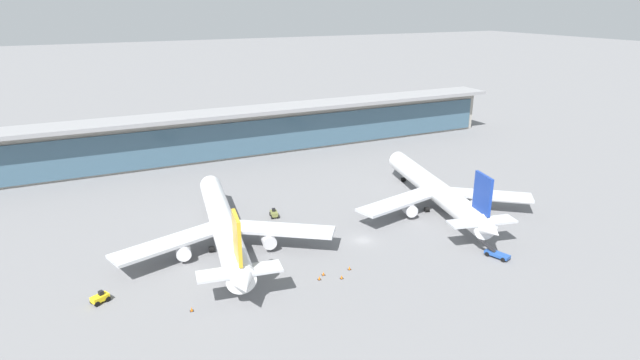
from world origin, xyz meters
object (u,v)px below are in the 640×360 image
Objects in this scene: safety_cone_charlie at (319,278)px; service_truck_mid_apron_olive at (274,214)px; service_truck_under_wing_yellow at (100,298)px; safety_cone_delta at (349,268)px; safety_cone_alpha at (192,309)px; safety_cone_echo at (342,277)px; safety_cone_bravo at (323,274)px; airliner_centre_stand at (436,190)px; airliner_left_stand at (224,226)px; service_truck_near_nose_blue at (496,254)px.

service_truck_mid_apron_olive is at bearing 84.19° from safety_cone_charlie.
service_truck_under_wing_yellow is 43.73m from safety_cone_delta.
safety_cone_alpha is 26.94m from safety_cone_echo.
safety_cone_alpha is at bearing -178.35° from safety_cone_delta.
safety_cone_bravo is 1.00× the size of safety_cone_echo.
safety_cone_alpha is (-63.18, -18.31, -4.48)m from airliner_centre_stand.
safety_cone_alpha is (-11.44, -20.30, -4.48)m from airliner_left_stand.
airliner_centre_stand reaches higher than service_truck_under_wing_yellow.
airliner_centre_stand is 76.95m from service_truck_under_wing_yellow.
safety_cone_charlie is at bearing -95.81° from service_truck_mid_apron_olive.
service_truck_mid_apron_olive is 4.46× the size of safety_cone_charlie.
service_truck_near_nose_blue is at bearing -13.17° from service_truck_under_wing_yellow.
safety_cone_charlie and safety_cone_echo have the same top height.
airliner_centre_stand is at bearing 23.95° from safety_cone_bravo.
safety_cone_charlie is (36.20, -9.27, -0.56)m from service_truck_under_wing_yellow.
service_truck_under_wing_yellow reaches higher than safety_cone_echo.
service_truck_under_wing_yellow is 37.38m from safety_cone_charlie.
safety_cone_charlie is 6.77m from safety_cone_delta.
safety_cone_delta is (-28.33, 8.30, -0.49)m from service_truck_near_nose_blue.
service_truck_under_wing_yellow is 41.43m from safety_cone_echo.
safety_cone_alpha is 1.00× the size of safety_cone_delta.
safety_cone_bravo is at bearing -93.35° from service_truck_mid_apron_olive.
service_truck_under_wing_yellow reaches higher than safety_cone_charlie.
service_truck_under_wing_yellow is 38.47m from safety_cone_bravo.
service_truck_mid_apron_olive reaches higher than safety_cone_echo.
airliner_left_stand is at bearing 133.34° from safety_cone_delta.
airliner_centre_stand is 81.01× the size of safety_cone_alpha.
safety_cone_alpha is 23.08m from safety_cone_charlie.
safety_cone_delta is at bearing 38.41° from safety_cone_echo.
airliner_left_stand is at bearing 24.27° from service_truck_under_wing_yellow.
safety_cone_bravo and safety_cone_charlie have the same top height.
safety_cone_charlie is at bearing -140.24° from safety_cone_bravo.
airliner_centre_stand is at bearing 24.59° from safety_cone_charlie.
safety_cone_bravo is (-1.72, -29.48, -0.56)m from service_truck_mid_apron_olive.
airliner_left_stand is 23.73m from safety_cone_alpha.
safety_cone_alpha is at bearing 172.70° from service_truck_near_nose_blue.
airliner_centre_stand reaches higher than safety_cone_echo.
safety_cone_bravo is 1.00× the size of safety_cone_delta.
safety_cone_alpha is (-26.20, -30.60, -0.56)m from service_truck_mid_apron_olive.
safety_cone_echo is at bearing -151.44° from airliner_centre_stand.
service_truck_near_nose_blue is at bearing -50.00° from service_truck_mid_apron_olive.
safety_cone_delta is at bearing -152.40° from airliner_centre_stand.
service_truck_near_nose_blue reaches higher than safety_cone_echo.
safety_cone_alpha is 29.81m from safety_cone_delta.
service_truck_near_nose_blue is 9.83× the size of safety_cone_charlie.
airliner_centre_stand is at bearing -18.37° from service_truck_mid_apron_olive.
service_truck_near_nose_blue reaches higher than safety_cone_delta.
safety_cone_charlie is (-3.12, -30.64, -0.56)m from service_truck_mid_apron_olive.
safety_cone_delta is 1.00× the size of safety_cone_echo.
airliner_left_stand is at bearing 125.42° from safety_cone_echo.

